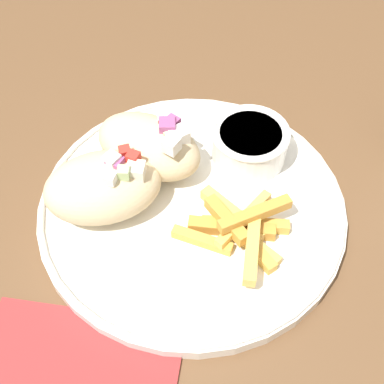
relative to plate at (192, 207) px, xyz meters
name	(u,v)px	position (x,y,z in m)	size (l,w,h in m)	color
table	(164,253)	(-0.03, -0.02, -0.08)	(1.30, 1.30, 0.71)	brown
napkin	(79,362)	(-0.04, -0.18, -0.01)	(0.19, 0.13, 0.00)	maroon
plate	(192,207)	(0.00, 0.00, 0.00)	(0.31, 0.31, 0.02)	white
pita_sandwich_near	(103,186)	(-0.08, -0.03, 0.03)	(0.14, 0.13, 0.06)	beige
pita_sandwich_far	(150,146)	(-0.06, 0.03, 0.03)	(0.12, 0.09, 0.07)	beige
fries_pile	(239,228)	(0.05, -0.02, 0.01)	(0.11, 0.11, 0.03)	gold
sauce_ramekin	(250,143)	(0.03, 0.08, 0.03)	(0.08, 0.08, 0.04)	white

